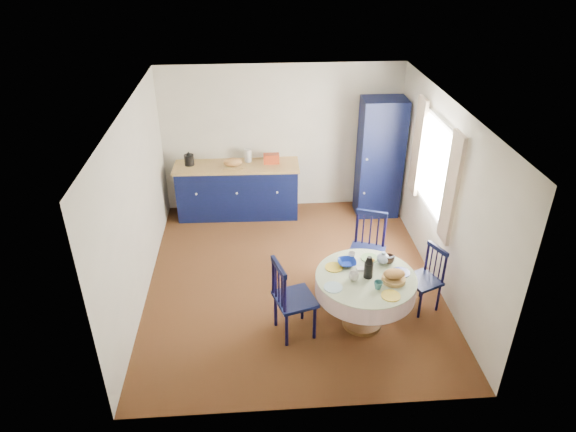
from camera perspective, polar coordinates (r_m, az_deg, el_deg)
name	(u,v)px	position (r m, az deg, el deg)	size (l,w,h in m)	color
floor	(292,279)	(7.34, 0.47, -6.98)	(4.50, 4.50, 0.00)	black
ceiling	(293,107)	(6.18, 0.57, 11.98)	(4.50, 4.50, 0.00)	white
wall_back	(282,139)	(8.72, -0.69, 8.60)	(4.00, 0.02, 2.50)	beige
wall_left	(136,206)	(6.82, -16.49, 1.04)	(0.02, 4.50, 2.50)	beige
wall_right	(443,196)	(7.10, 16.83, 2.16)	(0.02, 4.50, 2.50)	beige
window	(435,168)	(7.22, 16.03, 5.18)	(0.10, 1.74, 1.45)	white
kitchen_counter	(238,189)	(8.75, -5.61, 3.00)	(2.08, 0.70, 1.16)	black
pantry_cabinet	(380,158)	(8.68, 10.15, 6.32)	(0.71, 0.52, 2.02)	black
dining_table	(366,284)	(6.29, 8.68, -7.51)	(1.21, 1.21, 1.01)	brown
chair_left	(291,298)	(6.14, 0.38, -9.11)	(0.56, 0.58, 1.05)	black
chair_far	(367,249)	(7.08, 8.80, -3.68)	(0.60, 0.59, 1.04)	black
chair_right	(426,278)	(6.83, 15.04, -6.68)	(0.50, 0.51, 0.88)	black
mug_a	(354,276)	(6.12, 7.31, -6.65)	(0.12, 0.12, 0.09)	silver
mug_b	(378,285)	(6.02, 9.99, -7.58)	(0.10, 0.10, 0.10)	#336F74
mug_c	(389,259)	(6.47, 11.15, -4.75)	(0.13, 0.13, 0.10)	black
mug_d	(352,256)	(6.48, 7.08, -4.38)	(0.09, 0.09, 0.09)	silver
cobalt_bowl	(347,263)	(6.37, 6.57, -5.18)	(0.23, 0.23, 0.06)	navy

